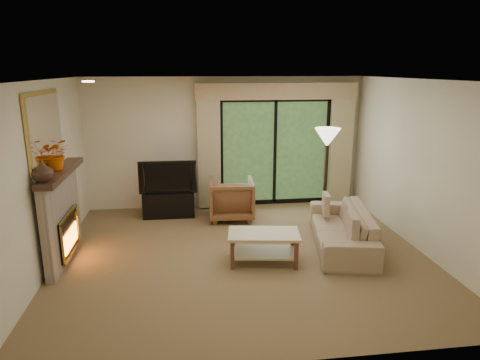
{
  "coord_description": "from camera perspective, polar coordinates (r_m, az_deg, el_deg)",
  "views": [
    {
      "loc": [
        -0.83,
        -5.96,
        2.76
      ],
      "look_at": [
        0.0,
        0.3,
        1.1
      ],
      "focal_mm": 32.0,
      "sensor_mm": 36.0,
      "label": 1
    }
  ],
  "objects": [
    {
      "name": "floor",
      "position": [
        6.62,
        0.35,
        -9.92
      ],
      "size": [
        5.5,
        5.5,
        0.0
      ],
      "primitive_type": "plane",
      "color": "brown",
      "rests_on": "ground"
    },
    {
      "name": "ceiling",
      "position": [
        6.02,
        0.39,
        13.22
      ],
      "size": [
        5.5,
        5.5,
        0.0
      ],
      "primitive_type": "plane",
      "rotation": [
        3.14,
        0.0,
        0.0
      ],
      "color": "silver",
      "rests_on": "ground"
    },
    {
      "name": "wall_back",
      "position": [
        8.62,
        -1.93,
        4.97
      ],
      "size": [
        5.0,
        0.0,
        5.0
      ],
      "primitive_type": "plane",
      "rotation": [
        1.57,
        0.0,
        0.0
      ],
      "color": "beige",
      "rests_on": "ground"
    },
    {
      "name": "wall_front",
      "position": [
        3.84,
        5.54,
        -7.65
      ],
      "size": [
        5.0,
        0.0,
        5.0
      ],
      "primitive_type": "plane",
      "rotation": [
        -1.57,
        0.0,
        0.0
      ],
      "color": "beige",
      "rests_on": "ground"
    },
    {
      "name": "wall_left",
      "position": [
        6.43,
        -24.72,
        0.23
      ],
      "size": [
        0.0,
        5.0,
        5.0
      ],
      "primitive_type": "plane",
      "rotation": [
        1.57,
        0.0,
        1.57
      ],
      "color": "beige",
      "rests_on": "ground"
    },
    {
      "name": "wall_right",
      "position": [
        7.1,
        22.94,
        1.69
      ],
      "size": [
        0.0,
        5.0,
        5.0
      ],
      "primitive_type": "plane",
      "rotation": [
        1.57,
        0.0,
        -1.57
      ],
      "color": "beige",
      "rests_on": "ground"
    },
    {
      "name": "fireplace",
      "position": [
        6.74,
        -22.7,
        -4.38
      ],
      "size": [
        0.24,
        1.7,
        1.37
      ],
      "primitive_type": null,
      "color": "gray",
      "rests_on": "floor"
    },
    {
      "name": "mirror",
      "position": [
        6.49,
        -24.53,
        6.25
      ],
      "size": [
        0.07,
        1.45,
        1.02
      ],
      "primitive_type": null,
      "color": "tan",
      "rests_on": "wall_left"
    },
    {
      "name": "sliding_door",
      "position": [
        8.76,
        4.65,
        3.76
      ],
      "size": [
        2.26,
        0.1,
        2.16
      ],
      "primitive_type": null,
      "color": "black",
      "rests_on": "floor"
    },
    {
      "name": "curtain_left",
      "position": [
        8.45,
        -4.18,
        4.06
      ],
      "size": [
        0.45,
        0.18,
        2.35
      ],
      "primitive_type": "cube",
      "color": "tan",
      "rests_on": "floor"
    },
    {
      "name": "curtain_right",
      "position": [
        9.02,
        13.26,
        4.38
      ],
      "size": [
        0.45,
        0.18,
        2.35
      ],
      "primitive_type": "cube",
      "color": "tan",
      "rests_on": "floor"
    },
    {
      "name": "cornice",
      "position": [
        8.53,
        4.95,
        11.72
      ],
      "size": [
        3.2,
        0.24,
        0.32
      ],
      "primitive_type": "cube",
      "color": "tan",
      "rests_on": "wall_back"
    },
    {
      "name": "media_console",
      "position": [
        8.3,
        -9.43,
        -3.13
      ],
      "size": [
        0.98,
        0.46,
        0.48
      ],
      "primitive_type": "cube",
      "rotation": [
        0.0,
        0.0,
        -0.02
      ],
      "color": "black",
      "rests_on": "floor"
    },
    {
      "name": "tv",
      "position": [
        8.15,
        -9.59,
        0.55
      ],
      "size": [
        1.07,
        0.16,
        0.62
      ],
      "primitive_type": "imported",
      "rotation": [
        0.0,
        0.0,
        -0.02
      ],
      "color": "black",
      "rests_on": "media_console"
    },
    {
      "name": "armchair",
      "position": [
        8.01,
        -1.18,
        -2.53
      ],
      "size": [
        0.86,
        0.89,
        0.76
      ],
      "primitive_type": "imported",
      "rotation": [
        0.0,
        0.0,
        3.08
      ],
      "color": "brown",
      "rests_on": "floor"
    },
    {
      "name": "sofa",
      "position": [
        7.01,
        13.4,
        -6.21
      ],
      "size": [
        1.2,
        2.19,
        0.61
      ],
      "primitive_type": "imported",
      "rotation": [
        0.0,
        0.0,
        -1.77
      ],
      "color": "#9D8668",
      "rests_on": "floor"
    },
    {
      "name": "pillow_near",
      "position": [
        6.39,
        14.81,
        -6.29
      ],
      "size": [
        0.19,
        0.42,
        0.41
      ],
      "primitive_type": "cube",
      "rotation": [
        0.0,
        0.0,
        -0.2
      ],
      "color": "brown",
      "rests_on": "sofa"
    },
    {
      "name": "pillow_far",
      "position": [
        7.44,
        11.38,
        -3.15
      ],
      "size": [
        0.16,
        0.37,
        0.36
      ],
      "primitive_type": "cube",
      "rotation": [
        0.0,
        0.0,
        -0.2
      ],
      "color": "brown",
      "rests_on": "sofa"
    },
    {
      "name": "coffee_table",
      "position": [
        6.3,
        3.16,
        -8.98
      ],
      "size": [
        1.09,
        0.7,
        0.46
      ],
      "primitive_type": null,
      "rotation": [
        0.0,
        0.0,
        -0.14
      ],
      "color": "#C7B483",
      "rests_on": "floor"
    },
    {
      "name": "floor_lamp",
      "position": [
        7.94,
        11.32,
        0.62
      ],
      "size": [
        0.47,
        0.47,
        1.72
      ],
      "primitive_type": null,
      "rotation": [
        0.0,
        0.0,
        -0.02
      ],
      "color": "white",
      "rests_on": "floor"
    },
    {
      "name": "vase",
      "position": [
        5.91,
        -24.89,
        1.15
      ],
      "size": [
        0.34,
        0.34,
        0.28
      ],
      "primitive_type": "imported",
      "rotation": [
        0.0,
        0.0,
        -0.33
      ],
      "color": "#39241B",
      "rests_on": "fireplace"
    },
    {
      "name": "branches",
      "position": [
        6.51,
        -23.32,
        3.19
      ],
      "size": [
        0.43,
        0.38,
        0.44
      ],
      "primitive_type": "imported",
      "rotation": [
        0.0,
        0.0,
        0.09
      ],
      "color": "#CC5306",
      "rests_on": "fireplace"
    }
  ]
}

